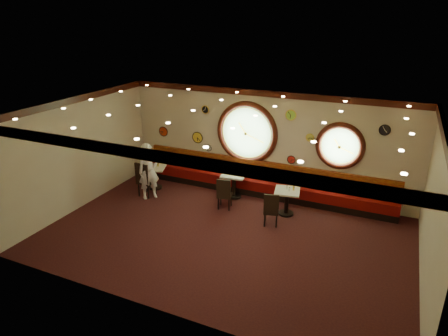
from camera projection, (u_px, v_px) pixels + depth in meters
floor at (225, 236)px, 10.13m from camera, size 9.00×6.00×0.00m
ceiling at (225, 112)px, 8.97m from camera, size 9.00×6.00×0.02m
wall_back at (265, 143)px, 12.10m from camera, size 9.00×0.02×3.20m
wall_front at (155, 237)px, 7.00m from camera, size 9.00×0.02×3.20m
wall_left at (80, 152)px, 11.28m from camera, size 0.02×6.00×3.20m
wall_right at (434, 214)px, 7.83m from camera, size 0.02×6.00×3.20m
molding_back at (267, 94)px, 11.51m from camera, size 9.00×0.10×0.18m
molding_front at (151, 155)px, 6.50m from camera, size 9.00×0.10×0.18m
molding_left at (74, 100)px, 10.71m from camera, size 0.10×6.00×0.18m
molding_right at (446, 140)px, 7.30m from camera, size 0.10×6.00×0.18m
banquette_base at (261, 191)px, 12.41m from camera, size 8.00×0.55×0.20m
banquette_seat at (261, 184)px, 12.32m from camera, size 8.00×0.55×0.30m
banquette_back at (264, 170)px, 12.36m from camera, size 8.00×0.10×0.55m
porthole_left_glass at (247, 133)px, 12.24m from camera, size 1.66×0.02×1.66m
porthole_left_frame at (247, 133)px, 12.23m from camera, size 1.98×0.18×1.98m
porthole_left_ring at (246, 133)px, 12.20m from camera, size 1.61×0.03×1.61m
porthole_right_glass at (340, 146)px, 11.19m from camera, size 1.10×0.02×1.10m
porthole_right_frame at (340, 146)px, 11.17m from camera, size 1.38×0.18×1.38m
porthole_right_ring at (340, 146)px, 11.15m from camera, size 1.09×0.03×1.09m
wall_clock_0 at (205, 110)px, 12.53m from camera, size 0.24×0.03×0.24m
wall_clock_1 at (209, 148)px, 12.94m from camera, size 0.20×0.03×0.20m
wall_clock_2 at (385, 130)px, 10.52m from camera, size 0.28×0.03×0.28m
wall_clock_3 at (198, 137)px, 12.99m from camera, size 0.36×0.03×0.36m
wall_clock_4 at (164, 131)px, 13.47m from camera, size 0.32×0.03×0.32m
wall_clock_5 at (291, 160)px, 11.89m from camera, size 0.24×0.03×0.24m
wall_clock_6 at (291, 115)px, 11.44m from camera, size 0.30×0.03×0.30m
wall_clock_7 at (310, 138)px, 11.43m from camera, size 0.22×0.03×0.22m
table_a at (155, 175)px, 12.73m from camera, size 0.85×0.85×0.73m
table_b at (234, 183)px, 12.08m from camera, size 0.78×0.78×0.77m
table_c at (287, 199)px, 11.04m from camera, size 0.79×0.79×0.74m
chair_a at (144, 177)px, 12.09m from camera, size 0.49×0.49×0.68m
chair_b at (224, 192)px, 11.32m from camera, size 0.47×0.47×0.59m
chair_c at (271, 207)px, 10.41m from camera, size 0.48×0.48×0.58m
condiment_a_salt at (153, 165)px, 12.61m from camera, size 0.04×0.04×0.11m
condiment_b_salt at (232, 172)px, 11.98m from camera, size 0.04×0.04×0.11m
condiment_c_salt at (287, 187)px, 10.99m from camera, size 0.04×0.04×0.11m
condiment_a_pepper at (155, 165)px, 12.61m from camera, size 0.04×0.04×0.11m
condiment_b_pepper at (233, 173)px, 11.92m from camera, size 0.04×0.04×0.11m
condiment_c_pepper at (289, 189)px, 10.87m from camera, size 0.04×0.04×0.11m
condiment_a_bottle at (158, 164)px, 12.66m from camera, size 0.04×0.04×0.14m
condiment_b_bottle at (240, 171)px, 12.00m from camera, size 0.04×0.04×0.14m
condiment_c_bottle at (294, 188)px, 10.92m from camera, size 0.05×0.05×0.16m
waiter at (149, 171)px, 11.93m from camera, size 0.72×0.75×1.72m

